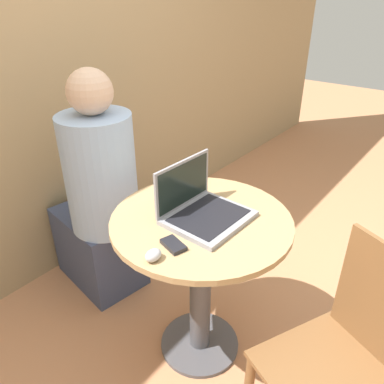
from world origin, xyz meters
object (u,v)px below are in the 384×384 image
cell_phone (173,245)px  person_seated (100,207)px  laptop (201,208)px  chair_empty (346,365)px

cell_phone → person_seated: bearing=72.1°
laptop → cell_phone: 0.22m
chair_empty → person_seated: (0.09, 1.34, 0.07)m
person_seated → chair_empty: bearing=-93.7°
cell_phone → person_seated: 0.80m
cell_phone → person_seated: size_ratio=0.09×
chair_empty → person_seated: bearing=86.3°
cell_phone → chair_empty: 0.70m
cell_phone → chair_empty: chair_empty is taller
person_seated → laptop: bearing=-91.6°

